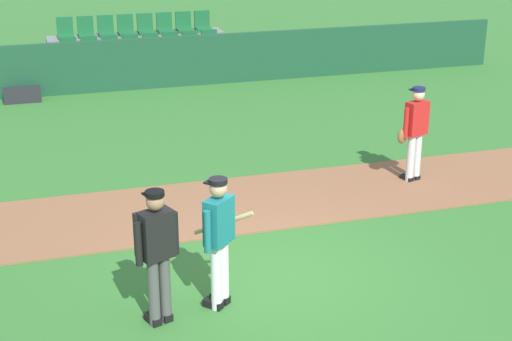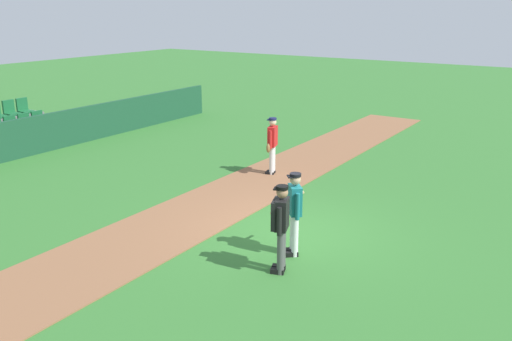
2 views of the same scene
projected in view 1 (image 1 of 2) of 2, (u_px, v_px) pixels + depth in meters
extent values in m
plane|color=#33702D|center=(277.00, 275.00, 10.80)|extent=(80.00, 80.00, 0.00)
cube|color=brown|center=(230.00, 205.00, 13.10)|extent=(28.00, 2.37, 0.03)
cube|color=#19472D|center=(148.00, 63.00, 20.27)|extent=(20.00, 0.16, 1.33)
cube|color=slate|center=(140.00, 71.00, 21.75)|extent=(5.00, 2.10, 0.30)
cube|color=slate|center=(142.00, 61.00, 21.25)|extent=(4.90, 0.85, 0.40)
cube|color=#196033|center=(70.00, 57.00, 20.55)|extent=(0.44, 0.40, 0.08)
cube|color=#196033|center=(68.00, 47.00, 20.66)|extent=(0.44, 0.08, 0.50)
cube|color=#196033|center=(91.00, 56.00, 20.70)|extent=(0.44, 0.40, 0.08)
cube|color=#196033|center=(89.00, 45.00, 20.81)|extent=(0.44, 0.08, 0.50)
cube|color=#196033|center=(112.00, 55.00, 20.85)|extent=(0.44, 0.40, 0.08)
cube|color=#196033|center=(110.00, 44.00, 20.96)|extent=(0.44, 0.08, 0.50)
cube|color=#196033|center=(132.00, 54.00, 20.99)|extent=(0.44, 0.40, 0.08)
cube|color=#196033|center=(130.00, 43.00, 21.10)|extent=(0.44, 0.08, 0.50)
cube|color=#196033|center=(152.00, 53.00, 21.14)|extent=(0.44, 0.40, 0.08)
cube|color=#196033|center=(150.00, 42.00, 21.25)|extent=(0.44, 0.08, 0.50)
cube|color=#196033|center=(172.00, 51.00, 21.29)|extent=(0.44, 0.40, 0.08)
cube|color=#196033|center=(170.00, 41.00, 21.40)|extent=(0.44, 0.08, 0.50)
cube|color=#196033|center=(192.00, 50.00, 21.44)|extent=(0.44, 0.40, 0.08)
cube|color=#196033|center=(190.00, 40.00, 21.55)|extent=(0.44, 0.08, 0.50)
cube|color=#196033|center=(211.00, 49.00, 21.59)|extent=(0.44, 0.40, 0.08)
cube|color=#196033|center=(209.00, 39.00, 21.70)|extent=(0.44, 0.08, 0.50)
cube|color=slate|center=(137.00, 41.00, 21.87)|extent=(4.90, 0.85, 0.40)
cube|color=#196033|center=(66.00, 37.00, 21.17)|extent=(0.44, 0.40, 0.08)
cube|color=#196033|center=(65.00, 26.00, 21.28)|extent=(0.44, 0.08, 0.50)
cube|color=#196033|center=(87.00, 36.00, 21.32)|extent=(0.44, 0.40, 0.08)
cube|color=#196033|center=(85.00, 25.00, 21.43)|extent=(0.44, 0.08, 0.50)
cube|color=#196033|center=(107.00, 34.00, 21.47)|extent=(0.44, 0.40, 0.08)
cube|color=#196033|center=(105.00, 24.00, 21.58)|extent=(0.44, 0.08, 0.50)
cube|color=#196033|center=(127.00, 33.00, 21.62)|extent=(0.44, 0.40, 0.08)
cube|color=#196033|center=(125.00, 23.00, 21.73)|extent=(0.44, 0.08, 0.50)
cube|color=#196033|center=(146.00, 32.00, 21.77)|extent=(0.44, 0.40, 0.08)
cube|color=#196033|center=(145.00, 22.00, 21.88)|extent=(0.44, 0.08, 0.50)
cube|color=#196033|center=(166.00, 31.00, 21.91)|extent=(0.44, 0.40, 0.08)
cube|color=#196033|center=(164.00, 21.00, 22.02)|extent=(0.44, 0.08, 0.50)
cube|color=#196033|center=(185.00, 30.00, 22.06)|extent=(0.44, 0.40, 0.08)
cube|color=#196033|center=(183.00, 20.00, 22.17)|extent=(0.44, 0.08, 0.50)
cube|color=#196033|center=(204.00, 29.00, 22.21)|extent=(0.44, 0.40, 0.08)
cube|color=#196033|center=(202.00, 19.00, 22.32)|extent=(0.44, 0.08, 0.50)
cylinder|color=white|center=(216.00, 277.00, 9.80)|extent=(0.14, 0.14, 0.90)
cylinder|color=white|center=(223.00, 272.00, 9.93)|extent=(0.14, 0.14, 0.90)
cube|color=black|center=(213.00, 304.00, 9.97)|extent=(0.26, 0.27, 0.10)
cube|color=black|center=(220.00, 298.00, 10.10)|extent=(0.26, 0.27, 0.10)
cube|color=#197075|center=(219.00, 221.00, 9.60)|extent=(0.44, 0.43, 0.60)
cylinder|color=#197075|center=(207.00, 232.00, 9.42)|extent=(0.09, 0.09, 0.55)
cylinder|color=#197075|center=(230.00, 217.00, 9.82)|extent=(0.09, 0.09, 0.55)
sphere|color=tan|center=(218.00, 189.00, 9.45)|extent=(0.22, 0.22, 0.22)
cylinder|color=black|center=(218.00, 181.00, 9.41)|extent=(0.23, 0.23, 0.06)
cube|color=black|center=(211.00, 182.00, 9.47)|extent=(0.21, 0.21, 0.02)
cylinder|color=tan|center=(224.00, 223.00, 9.90)|extent=(0.71, 0.46, 0.41)
cylinder|color=#4C4C4C|center=(154.00, 292.00, 9.44)|extent=(0.14, 0.14, 0.90)
cylinder|color=#4C4C4C|center=(165.00, 289.00, 9.53)|extent=(0.14, 0.14, 0.90)
cube|color=black|center=(153.00, 319.00, 9.62)|extent=(0.20, 0.29, 0.10)
cube|color=black|center=(164.00, 315.00, 9.71)|extent=(0.20, 0.29, 0.10)
cube|color=black|center=(157.00, 235.00, 9.22)|extent=(0.45, 0.34, 0.60)
cylinder|color=black|center=(138.00, 244.00, 9.10)|extent=(0.09, 0.09, 0.55)
cylinder|color=black|center=(175.00, 233.00, 9.38)|extent=(0.09, 0.09, 0.55)
sphere|color=#9E7051|center=(155.00, 201.00, 9.07)|extent=(0.22, 0.22, 0.22)
cylinder|color=black|center=(155.00, 193.00, 9.04)|extent=(0.23, 0.23, 0.06)
cube|color=black|center=(151.00, 193.00, 9.12)|extent=(0.21, 0.17, 0.02)
cube|color=black|center=(151.00, 231.00, 9.32)|extent=(0.44, 0.23, 0.56)
cylinder|color=silver|center=(410.00, 159.00, 13.97)|extent=(0.14, 0.14, 0.90)
cylinder|color=silver|center=(417.00, 157.00, 14.05)|extent=(0.14, 0.14, 0.90)
cube|color=black|center=(407.00, 179.00, 14.15)|extent=(0.19, 0.28, 0.10)
cube|color=black|center=(413.00, 177.00, 14.24)|extent=(0.19, 0.28, 0.10)
cube|color=red|center=(417.00, 118.00, 13.75)|extent=(0.45, 0.32, 0.60)
cylinder|color=red|center=(406.00, 123.00, 13.63)|extent=(0.09, 0.09, 0.55)
cylinder|color=red|center=(427.00, 119.00, 13.89)|extent=(0.09, 0.09, 0.55)
sphere|color=beige|center=(418.00, 95.00, 13.59)|extent=(0.22, 0.22, 0.22)
cylinder|color=#191E4C|center=(419.00, 89.00, 13.56)|extent=(0.23, 0.23, 0.06)
cube|color=#191E4C|center=(415.00, 89.00, 13.65)|extent=(0.21, 0.17, 0.02)
ellipsoid|color=brown|center=(402.00, 136.00, 13.75)|extent=(0.23, 0.17, 0.28)
cube|color=#232328|center=(22.00, 95.00, 19.17)|extent=(0.90, 0.36, 0.36)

